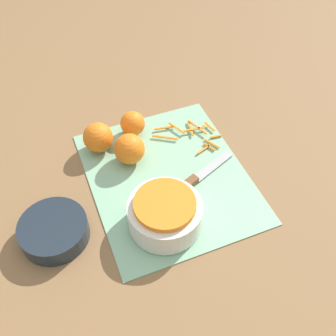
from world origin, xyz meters
TOP-DOWN VIEW (x-y plane):
  - ground_plane at (0.00, 0.00)m, footprint 4.00×4.00m
  - cutting_board at (0.00, 0.00)m, footprint 0.46×0.38m
  - bowl_speckled at (-0.13, 0.06)m, footprint 0.17×0.17m
  - bowl_dark at (-0.06, 0.30)m, footprint 0.15×0.15m
  - knife at (-0.05, -0.03)m, footprint 0.11×0.23m
  - orange_left at (0.18, 0.03)m, footprint 0.07×0.07m
  - orange_right at (0.16, 0.13)m, footprint 0.08×0.08m
  - orange_back at (0.09, 0.07)m, footprint 0.08×0.08m
  - peel_pile at (0.11, -0.11)m, footprint 0.14×0.18m

SIDE VIEW (x-z plane):
  - ground_plane at x=0.00m, z-range 0.00..0.00m
  - cutting_board at x=0.00m, z-range 0.00..0.01m
  - peel_pile at x=0.11m, z-range 0.01..0.02m
  - knife at x=-0.05m, z-range 0.00..0.02m
  - bowl_dark at x=-0.06m, z-range 0.00..0.05m
  - orange_left at x=0.18m, z-range 0.01..0.07m
  - bowl_speckled at x=-0.13m, z-range 0.00..0.08m
  - orange_right at x=0.16m, z-range 0.01..0.08m
  - orange_back at x=0.09m, z-range 0.01..0.08m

